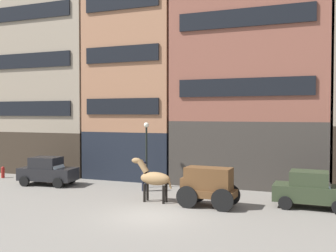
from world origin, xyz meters
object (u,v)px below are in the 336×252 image
Objects in this scene: sedan_dark at (312,190)px; pedestrian_officer at (145,175)px; streetlamp_curbside at (146,145)px; sedan_light at (48,171)px; fire_hydrant_curbside at (3,172)px; draft_horse at (154,178)px; cargo_wagon at (208,184)px.

sedan_dark is 2.08× the size of pedestrian_officer.
sedan_light is at bearing -166.42° from streetlamp_curbside.
streetlamp_curbside is at bearing 2.14° from fire_hydrant_curbside.
fire_hydrant_curbside is at bearing -177.86° from streetlamp_curbside.
sedan_light reaches higher than pedestrian_officer.
pedestrian_officer is at bearing 123.80° from draft_horse.
cargo_wagon is 1.65× the size of pedestrian_officer.
sedan_light is at bearing 169.87° from cargo_wagon.
cargo_wagon is 0.72× the size of streetlamp_curbside.
pedestrian_officer is 0.44× the size of streetlamp_curbside.
cargo_wagon reaches higher than sedan_dark.
cargo_wagon is 11.55m from sedan_light.
draft_horse is 4.34m from streetlamp_curbside.
cargo_wagon is at bearing -10.13° from sedan_light.
sedan_light is 6.80m from pedestrian_officer.
draft_horse reaches higher than sedan_dark.
cargo_wagon is at bearing -11.01° from fire_hydrant_curbside.
streetlamp_curbside is at bearing 119.46° from draft_horse.
draft_horse is 8.67m from sedan_light.
cargo_wagon is 0.77× the size of sedan_light.
sedan_light is at bearing -176.55° from pedestrian_officer.
cargo_wagon is at bearing -35.75° from streetlamp_curbside.
pedestrian_officer is at bearing 174.83° from sedan_dark.
sedan_light is at bearing 178.43° from sedan_dark.
streetlamp_curbside is (6.40, 1.55, 1.76)m from sedan_light.
sedan_dark and sedan_light have the same top height.
cargo_wagon is 5.19m from pedestrian_officer.
sedan_dark is 0.91× the size of streetlamp_curbside.
streetlamp_curbside is 4.96× the size of fire_hydrant_curbside.
sedan_light reaches higher than fire_hydrant_curbside.
cargo_wagon reaches higher than sedan_light.
cargo_wagon is at bearing -161.98° from sedan_dark.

